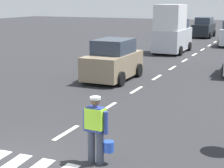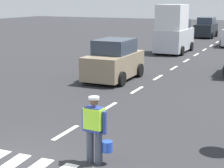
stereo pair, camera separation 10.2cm
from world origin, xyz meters
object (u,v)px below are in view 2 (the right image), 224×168
Objects in this scene: road_worker at (95,127)px; delivery_truck at (174,31)px; car_oncoming_lead at (114,61)px; car_oncoming_third at (206,28)px.

delivery_truck is at bearing 100.24° from road_worker.
car_oncoming_lead is at bearing -90.25° from delivery_truck.
car_oncoming_third reaches higher than car_oncoming_lead.
road_worker is 32.96m from car_oncoming_third.
road_worker is at bearing -79.76° from delivery_truck.
car_oncoming_lead reaches higher than road_worker.
delivery_truck reaches higher than road_worker.
car_oncoming_lead is (-0.05, -10.68, -0.68)m from delivery_truck.
delivery_truck reaches higher than car_oncoming_third.
road_worker is at bearing -68.41° from car_oncoming_lead.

